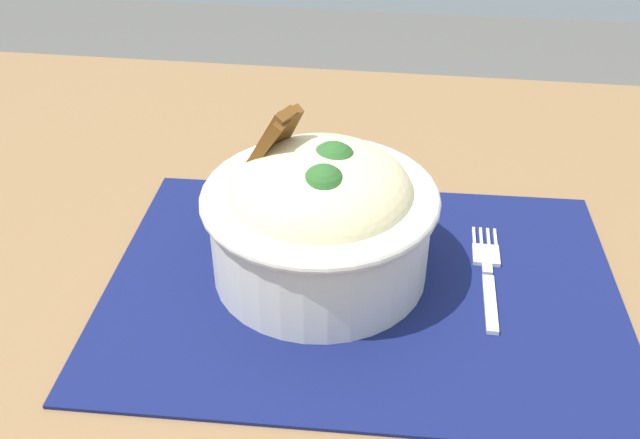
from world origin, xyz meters
name	(u,v)px	position (x,y,z in m)	size (l,w,h in m)	color
table	(358,358)	(0.00, 0.00, 0.70)	(1.25, 0.88, 0.77)	olive
placemat	(362,286)	(0.00, 0.01, 0.77)	(0.40, 0.29, 0.00)	#11194C
bowl	(320,214)	(-0.04, 0.02, 0.83)	(0.18, 0.18, 0.14)	silver
fork	(487,270)	(0.10, 0.04, 0.78)	(0.02, 0.13, 0.00)	silver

